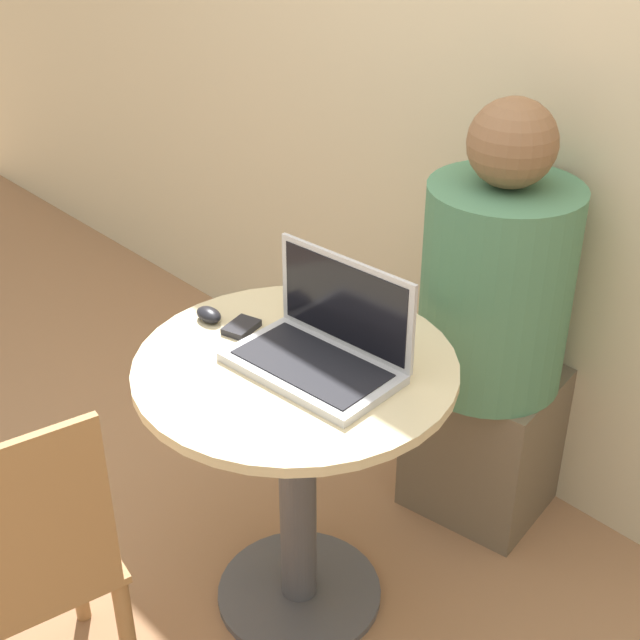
{
  "coord_description": "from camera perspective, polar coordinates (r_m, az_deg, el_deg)",
  "views": [
    {
      "loc": [
        1.25,
        -1.1,
        1.81
      ],
      "look_at": [
        0.03,
        0.05,
        0.83
      ],
      "focal_mm": 50.0,
      "sensor_mm": 36.0,
      "label": 1
    }
  ],
  "objects": [
    {
      "name": "back_wall",
      "position": [
        2.36,
        14.38,
        17.01
      ],
      "size": [
        7.0,
        0.05,
        2.6
      ],
      "color": "beige",
      "rests_on": "ground_plane"
    },
    {
      "name": "person_seated",
      "position": [
        2.49,
        11.41,
        -1.96
      ],
      "size": [
        0.45,
        0.63,
        1.22
      ],
      "color": "brown",
      "rests_on": "ground_plane"
    },
    {
      "name": "chair_empty",
      "position": [
        1.96,
        -19.09,
        -15.27
      ],
      "size": [
        0.46,
        0.46,
        0.87
      ],
      "color": "#9E7042",
      "rests_on": "ground_plane"
    },
    {
      "name": "cell_phone",
      "position": [
        2.1,
        -4.99,
        -0.43
      ],
      "size": [
        0.08,
        0.1,
        0.02
      ],
      "color": "black",
      "rests_on": "round_table"
    },
    {
      "name": "round_table",
      "position": [
        2.1,
        -1.49,
        -7.67
      ],
      "size": [
        0.73,
        0.73,
        0.73
      ],
      "color": "#4C4C51",
      "rests_on": "ground_plane"
    },
    {
      "name": "ground_plane",
      "position": [
        2.45,
        -1.33,
        -17.14
      ],
      "size": [
        12.0,
        12.0,
        0.0
      ],
      "primitive_type": "plane",
      "color": "#9E704C"
    },
    {
      "name": "computer_mouse",
      "position": [
        2.14,
        -7.13,
        0.35
      ],
      "size": [
        0.07,
        0.05,
        0.03
      ],
      "color": "black",
      "rests_on": "round_table"
    },
    {
      "name": "laptop",
      "position": [
        1.94,
        0.24,
        -1.59
      ],
      "size": [
        0.39,
        0.25,
        0.24
      ],
      "color": "#B7B7BC",
      "rests_on": "round_table"
    }
  ]
}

